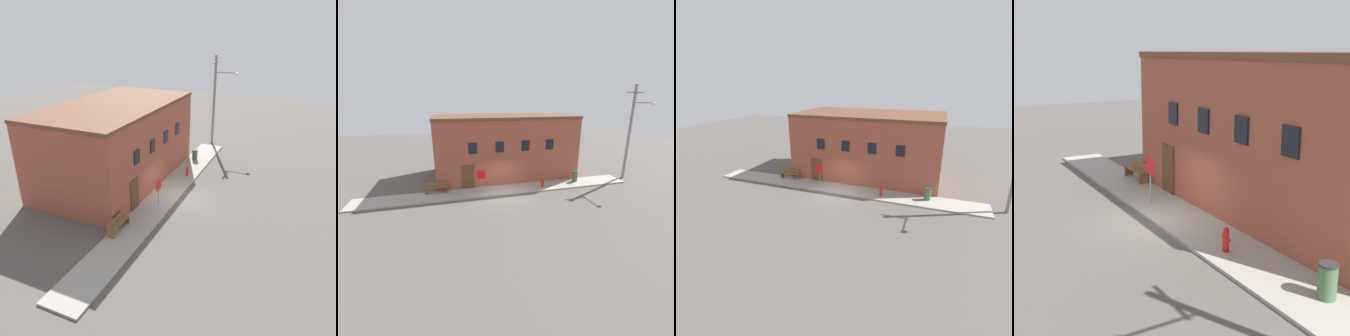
% 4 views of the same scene
% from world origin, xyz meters
% --- Properties ---
extents(ground_plane, '(80.00, 80.00, 0.00)m').
position_xyz_m(ground_plane, '(0.00, 0.00, 0.00)').
color(ground_plane, '#56514C').
extents(sidewalk, '(23.21, 2.16, 0.12)m').
position_xyz_m(sidewalk, '(0.00, 1.08, 0.06)').
color(sidewalk, '#9E998E').
rests_on(sidewalk, ground).
extents(brick_building, '(13.30, 7.34, 6.03)m').
position_xyz_m(brick_building, '(1.27, 5.77, 3.02)').
color(brick_building, '#9E4C38').
rests_on(brick_building, ground).
extents(fire_hydrant, '(0.41, 0.20, 0.79)m').
position_xyz_m(fire_hydrant, '(3.62, 0.79, 0.51)').
color(fire_hydrant, red).
rests_on(fire_hydrant, sidewalk).
extents(stop_sign, '(0.71, 0.06, 1.92)m').
position_xyz_m(stop_sign, '(-1.75, 0.83, 1.46)').
color(stop_sign, gray).
rests_on(stop_sign, sidewalk).
extents(bench, '(1.80, 0.44, 0.85)m').
position_xyz_m(bench, '(-5.31, 1.85, 0.55)').
color(bench, brown).
rests_on(bench, sidewalk).
extents(trash_bin, '(0.50, 0.50, 0.94)m').
position_xyz_m(trash_bin, '(7.15, 1.37, 0.59)').
color(trash_bin, '#426642').
rests_on(trash_bin, sidewalk).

